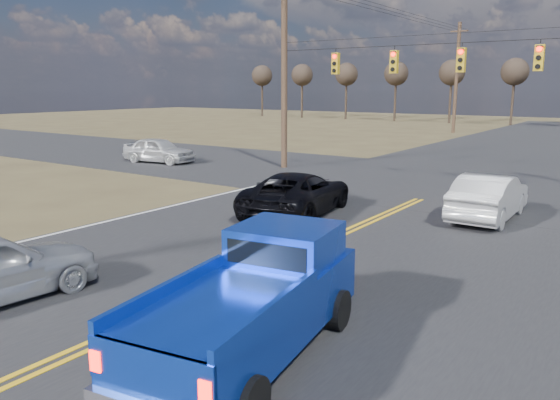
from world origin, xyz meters
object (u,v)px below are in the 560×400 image
Objects in this scene: pickup_truck at (255,300)px; white_car_queue at (489,197)px; dgrey_car_queue at (305,191)px; cross_car_west at (159,150)px; black_suv at (298,193)px.

pickup_truck reaches higher than white_car_queue.
white_car_queue is 6.08m from dgrey_car_queue.
white_car_queue is at bearing -107.88° from cross_car_west.
dgrey_car_queue is 14.13m from cross_car_west.
white_car_queue is at bearing -161.68° from black_suv.
white_car_queue is 1.07× the size of cross_car_west.
cross_car_west is at bearing -28.25° from dgrey_car_queue.
cross_car_west is at bearing -10.57° from white_car_queue.
cross_car_west is (-18.87, 3.25, -0.02)m from white_car_queue.
cross_car_west reaches higher than dgrey_car_queue.
black_suv is at bearing 110.11° from pickup_truck.
cross_car_west reaches higher than black_suv.
white_car_queue is 19.14m from cross_car_west.
pickup_truck is at bearing -137.07° from cross_car_west.
cross_car_west is (-18.30, 14.80, -0.19)m from pickup_truck.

